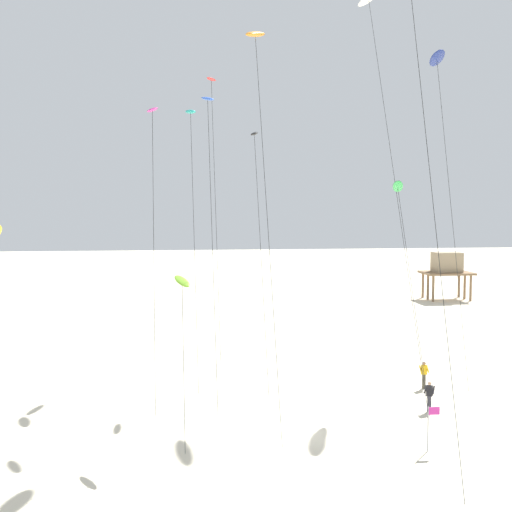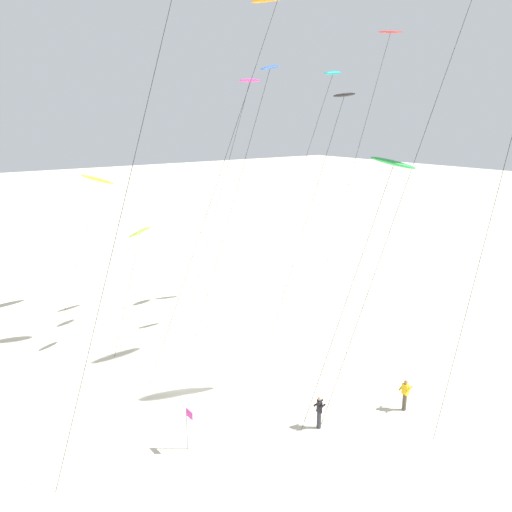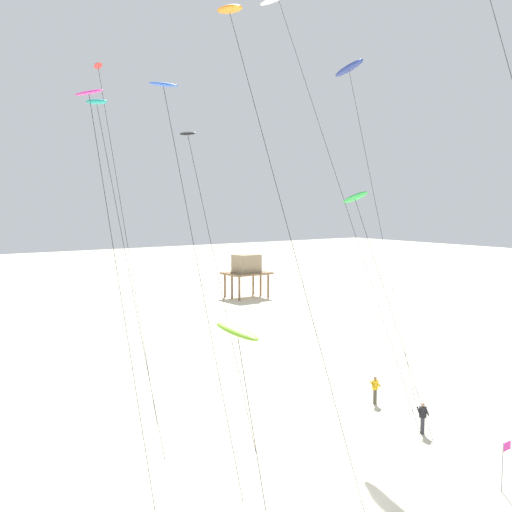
# 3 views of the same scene
# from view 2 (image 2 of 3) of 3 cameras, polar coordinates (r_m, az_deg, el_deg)

# --- Properties ---
(ground_plane) EXTENTS (260.00, 260.00, 0.00)m
(ground_plane) POSITION_cam_2_polar(r_m,az_deg,el_deg) (31.43, -7.43, -12.98)
(ground_plane) COLOR beige
(kite_lime) EXTENTS (1.05, 3.13, 8.02)m
(kite_lime) POSITION_cam_2_polar(r_m,az_deg,el_deg) (33.43, -12.39, 2.35)
(kite_lime) COLOR #8CD833
(kite_lime) RESTS_ON ground
(kite_teal) EXTENTS (0.98, 8.36, 17.82)m
(kite_teal) POSITION_cam_2_polar(r_m,az_deg,el_deg) (40.54, 8.07, 18.43)
(kite_teal) COLOR teal
(kite_teal) RESTS_ON ground
(kite_magenta) EXTENTS (1.01, 6.97, 17.15)m
(kite_magenta) POSITION_cam_2_polar(r_m,az_deg,el_deg) (38.78, -0.84, 17.72)
(kite_magenta) COLOR #D8339E
(kite_magenta) RESTS_ON ground
(kite_black) EXTENTS (0.61, 7.18, 16.12)m
(kite_black) POSITION_cam_2_polar(r_m,az_deg,el_deg) (35.54, 9.21, 15.93)
(kite_black) COLOR black
(kite_black) RESTS_ON ground
(kite_blue) EXTENTS (1.02, 7.32, 17.85)m
(kite_blue) POSITION_cam_2_polar(r_m,az_deg,el_deg) (35.70, 1.28, 18.75)
(kite_blue) COLOR blue
(kite_blue) RESTS_ON ground
(kite_orange) EXTENTS (1.89, 10.77, 21.54)m
(kite_orange) POSITION_cam_2_polar(r_m,az_deg,el_deg) (33.23, 2.26, 25.72)
(kite_orange) COLOR orange
(kite_orange) RESTS_ON ground
(kite_red) EXTENTS (1.05, 8.23, 20.59)m
(kite_red) POSITION_cam_2_polar(r_m,az_deg,el_deg) (42.46, 13.91, 21.29)
(kite_red) COLOR red
(kite_red) RESTS_ON ground
(kite_yellow) EXTENTS (1.98, 5.07, 10.64)m
(kite_yellow) POSITION_cam_2_polar(r_m,az_deg,el_deg) (41.61, -16.61, 7.80)
(kite_yellow) COLOR yellow
(kite_yellow) RESTS_ON ground
(kite_green) EXTENTS (1.33, 7.04, 12.84)m
(kite_green) POSITION_cam_2_polar(r_m,az_deg,el_deg) (26.75, 14.45, 9.37)
(kite_green) COLOR green
(kite_green) RESTS_ON ground
(kite_flyer_nearest) EXTENTS (0.57, 0.54, 1.67)m
(kite_flyer_nearest) POSITION_cam_2_polar(r_m,az_deg,el_deg) (28.91, 15.69, -14.06)
(kite_flyer_nearest) COLOR #4C4738
(kite_flyer_nearest) RESTS_ON ground
(kite_flyer_middle) EXTENTS (0.70, 0.69, 1.67)m
(kite_flyer_middle) POSITION_cam_2_polar(r_m,az_deg,el_deg) (26.66, 6.80, -16.21)
(kite_flyer_middle) COLOR #33333D
(kite_flyer_middle) RESTS_ON ground
(marker_flag) EXTENTS (0.57, 0.05, 2.10)m
(marker_flag) POSITION_cam_2_polar(r_m,az_deg,el_deg) (24.84, -7.28, -17.14)
(marker_flag) COLOR gray
(marker_flag) RESTS_ON ground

